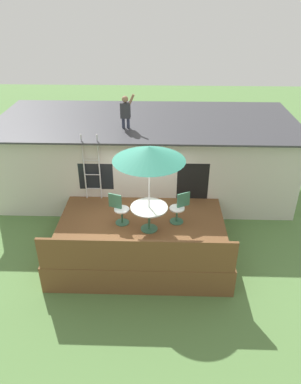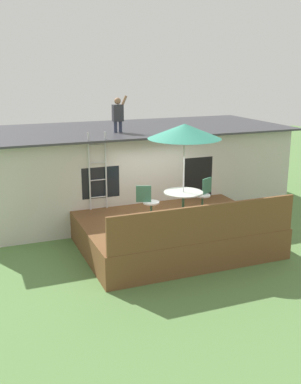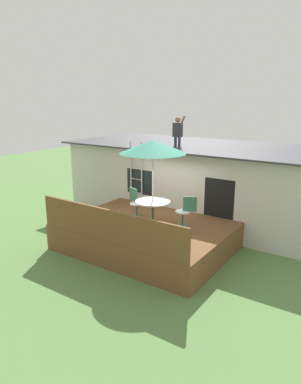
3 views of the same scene
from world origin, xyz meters
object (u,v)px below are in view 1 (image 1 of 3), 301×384
object	(u,v)px
patio_table	(149,212)
patio_chair_right	(179,208)
person_figure	(126,110)
patio_chair_left	(119,209)
step_ladder	(92,168)
patio_umbrella	(149,154)

from	to	relation	value
patio_table	patio_chair_right	world-z (taller)	patio_chair_right
person_figure	patio_chair_left	xyz separation A→B (m)	(-0.02, -2.56, -2.13)
step_ladder	person_figure	world-z (taller)	person_figure
patio_table	patio_chair_left	distance (m)	0.93
patio_table	patio_umbrella	distance (m)	1.76
patio_table	patio_chair_right	distance (m)	0.97
patio_umbrella	patio_chair_right	distance (m)	2.12
patio_table	person_figure	world-z (taller)	person_figure
patio_umbrella	step_ladder	bearing A→B (deg)	137.62
patio_chair_right	person_figure	bearing A→B (deg)	-81.98
patio_umbrella	person_figure	bearing A→B (deg)	106.39
step_ladder	patio_umbrella	bearing A→B (deg)	-42.38
step_ladder	patio_table	bearing A→B (deg)	-42.38
patio_chair_left	step_ladder	bearing A→B (deg)	145.85
patio_chair_right	patio_chair_left	bearing A→B (deg)	-23.03
step_ladder	patio_chair_right	xyz separation A→B (m)	(2.71, -1.26, -0.64)
step_ladder	patio_chair_right	bearing A→B (deg)	-24.89
patio_umbrella	person_figure	xyz separation A→B (m)	(-0.85, 2.88, 0.24)
step_ladder	patio_chair_left	bearing A→B (deg)	-54.30
person_figure	patio_chair_left	distance (m)	3.33
person_figure	patio_chair_right	bearing A→B (deg)	-55.11
step_ladder	patio_chair_right	distance (m)	3.06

